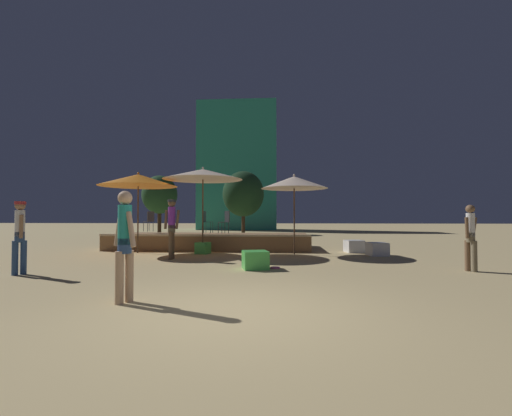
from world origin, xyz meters
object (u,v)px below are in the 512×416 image
(person_3, at_px, (20,233))
(bistro_chair_1, at_px, (225,220))
(background_tree_1, at_px, (243,194))
(cube_seat_0, at_px, (203,248))
(background_tree_0, at_px, (160,195))
(person_0, at_px, (125,241))
(patio_umbrella_1, at_px, (203,174))
(person_1, at_px, (172,224))
(patio_umbrella_2, at_px, (294,182))
(cube_seat_3, at_px, (255,260))
(person_2, at_px, (471,236))
(bistro_chair_2, at_px, (150,219))
(patio_umbrella_0, at_px, (138,180))
(bistro_chair_0, at_px, (206,220))
(cube_seat_1, at_px, (354,246))
(frisbee_disc, at_px, (275,268))
(cube_seat_2, at_px, (377,249))

(person_3, bearing_deg, bistro_chair_1, -170.52)
(bistro_chair_1, distance_m, background_tree_1, 13.00)
(cube_seat_0, xyz_separation_m, background_tree_0, (-6.07, 12.52, 2.74))
(person_0, relative_size, background_tree_1, 0.36)
(patio_umbrella_1, height_order, background_tree_1, background_tree_1)
(person_1, distance_m, background_tree_0, 15.25)
(person_0, height_order, person_1, person_1)
(patio_umbrella_2, height_order, background_tree_1, background_tree_1)
(person_1, xyz_separation_m, bistro_chair_1, (1.26, 2.94, 0.11))
(cube_seat_3, bearing_deg, person_2, -0.66)
(cube_seat_3, xyz_separation_m, person_1, (-2.78, 1.81, 0.87))
(person_0, relative_size, bistro_chair_2, 1.95)
(patio_umbrella_0, xyz_separation_m, person_0, (2.78, -7.09, -1.73))
(background_tree_1, bearing_deg, cube_seat_0, -90.00)
(bistro_chair_0, height_order, background_tree_0, background_tree_0)
(cube_seat_3, bearing_deg, patio_umbrella_2, 71.54)
(patio_umbrella_0, relative_size, cube_seat_0, 5.46)
(bistro_chair_0, bearing_deg, cube_seat_1, -92.52)
(patio_umbrella_2, height_order, background_tree_0, background_tree_0)
(patio_umbrella_1, height_order, bistro_chair_0, patio_umbrella_1)
(background_tree_0, bearing_deg, person_1, -69.02)
(cube_seat_1, relative_size, cube_seat_3, 0.94)
(cube_seat_1, xyz_separation_m, background_tree_0, (-11.64, 11.64, 2.72))
(person_1, height_order, background_tree_0, background_tree_0)
(frisbee_disc, bearing_deg, bistro_chair_0, 119.66)
(person_3, relative_size, bistro_chair_1, 1.90)
(patio_umbrella_2, distance_m, cube_seat_3, 4.36)
(person_3, bearing_deg, patio_umbrella_0, -147.34)
(person_3, relative_size, background_tree_1, 0.35)
(bistro_chair_2, bearing_deg, cube_seat_1, 110.32)
(person_0, bearing_deg, patio_umbrella_2, -169.32)
(cube_seat_3, bearing_deg, patio_umbrella_1, 122.55)
(patio_umbrella_1, relative_size, cube_seat_2, 4.45)
(patio_umbrella_0, height_order, person_3, patio_umbrella_0)
(cube_seat_3, bearing_deg, cube_seat_1, 51.36)
(cube_seat_1, xyz_separation_m, person_2, (1.89, -4.37, 0.65))
(patio_umbrella_2, height_order, person_1, patio_umbrella_2)
(cube_seat_2, xyz_separation_m, bistro_chair_1, (-5.52, 1.52, 0.99))
(background_tree_0, bearing_deg, person_3, -80.76)
(person_0, relative_size, person_1, 0.93)
(patio_umbrella_1, bearing_deg, cube_seat_0, 97.05)
(cube_seat_1, height_order, frisbee_disc, cube_seat_1)
(person_3, bearing_deg, frisbee_disc, 145.48)
(person_1, relative_size, frisbee_disc, 7.63)
(cube_seat_3, xyz_separation_m, frisbee_disc, (0.51, 0.12, -0.21))
(cube_seat_0, bearing_deg, person_0, -87.37)
(person_1, height_order, bistro_chair_1, person_1)
(patio_umbrella_1, xyz_separation_m, background_tree_0, (-6.08, 12.62, 0.07))
(person_1, bearing_deg, background_tree_1, 176.25)
(person_1, xyz_separation_m, person_2, (8.11, -1.87, -0.23))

